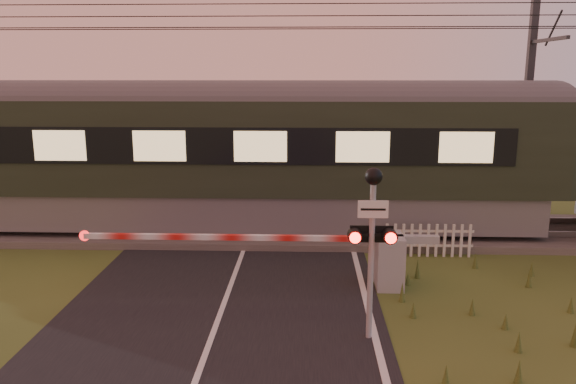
{
  "coord_description": "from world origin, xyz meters",
  "views": [
    {
      "loc": [
        1.6,
        -8.51,
        4.38
      ],
      "look_at": [
        1.17,
        3.2,
        1.88
      ],
      "focal_mm": 35.0,
      "sensor_mm": 36.0,
      "label": 1
    }
  ],
  "objects_px": {
    "boom_gate": "(370,257)",
    "crossing_signal": "(372,223)",
    "picket_fence": "(428,240)",
    "catenary_mast": "(528,105)",
    "train": "(569,156)"
  },
  "relations": [
    {
      "from": "boom_gate",
      "to": "crossing_signal",
      "type": "relative_size",
      "value": 2.57
    },
    {
      "from": "boom_gate",
      "to": "crossing_signal",
      "type": "distance_m",
      "value": 2.78
    },
    {
      "from": "boom_gate",
      "to": "crossing_signal",
      "type": "height_order",
      "value": "crossing_signal"
    },
    {
      "from": "picket_fence",
      "to": "catenary_mast",
      "type": "distance_m",
      "value": 6.28
    },
    {
      "from": "train",
      "to": "boom_gate",
      "type": "bearing_deg",
      "value": -145.61
    },
    {
      "from": "crossing_signal",
      "to": "train",
      "type": "bearing_deg",
      "value": 46.7
    },
    {
      "from": "train",
      "to": "picket_fence",
      "type": "bearing_deg",
      "value": -154.77
    },
    {
      "from": "picket_fence",
      "to": "catenary_mast",
      "type": "xyz_separation_m",
      "value": [
        3.66,
        4.12,
        3.01
      ]
    },
    {
      "from": "crossing_signal",
      "to": "picket_fence",
      "type": "distance_m",
      "value": 5.0
    },
    {
      "from": "crossing_signal",
      "to": "catenary_mast",
      "type": "xyz_separation_m",
      "value": [
        5.54,
        8.47,
        1.42
      ]
    },
    {
      "from": "boom_gate",
      "to": "crossing_signal",
      "type": "bearing_deg",
      "value": -96.25
    },
    {
      "from": "train",
      "to": "picket_fence",
      "type": "distance_m",
      "value": 4.79
    },
    {
      "from": "crossing_signal",
      "to": "boom_gate",
      "type": "bearing_deg",
      "value": 83.75
    },
    {
      "from": "crossing_signal",
      "to": "catenary_mast",
      "type": "height_order",
      "value": "catenary_mast"
    },
    {
      "from": "catenary_mast",
      "to": "train",
      "type": "bearing_deg",
      "value": -80.92
    }
  ]
}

